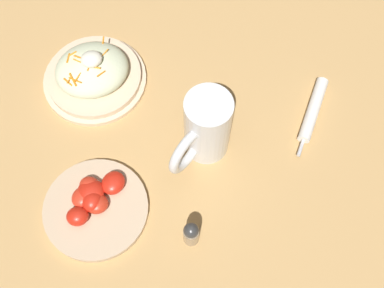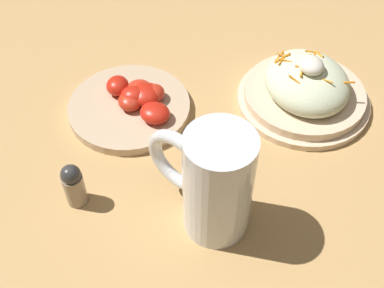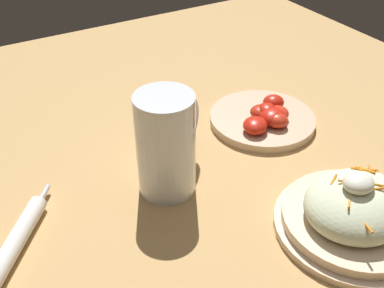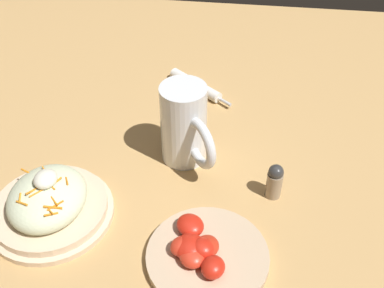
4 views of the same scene
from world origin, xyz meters
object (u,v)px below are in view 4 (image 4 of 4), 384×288
at_px(salad_plate, 49,203).
at_px(beer_mug, 185,129).
at_px(napkin_roll, 196,85).
at_px(salt_shaker, 275,181).
at_px(tomato_plate, 203,253).

distance_m(salad_plate, beer_mug, 0.28).
distance_m(napkin_roll, salt_shaker, 0.36).
xyz_separation_m(salad_plate, tomato_plate, (0.06, 0.27, -0.01)).
distance_m(salad_plate, salt_shaker, 0.39).
bearing_deg(napkin_roll, salad_plate, -26.40).
height_order(tomato_plate, salt_shaker, salt_shaker).
xyz_separation_m(napkin_roll, tomato_plate, (0.47, 0.07, 0.00)).
bearing_deg(salad_plate, beer_mug, 130.01).
relative_size(beer_mug, napkin_roll, 1.05).
height_order(beer_mug, salt_shaker, beer_mug).
bearing_deg(salt_shaker, napkin_roll, -150.26).
bearing_deg(tomato_plate, salt_shaker, 144.31).
relative_size(salad_plate, tomato_plate, 1.10).
height_order(salad_plate, beer_mug, beer_mug).
xyz_separation_m(beer_mug, napkin_roll, (-0.23, -0.01, -0.06)).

